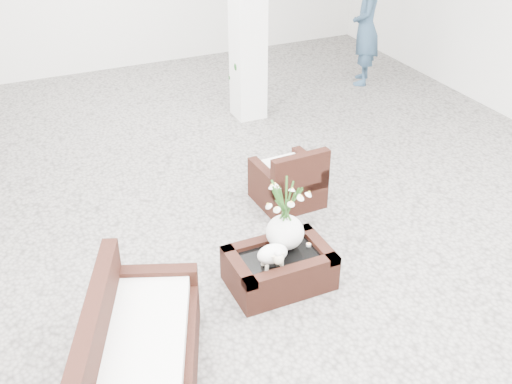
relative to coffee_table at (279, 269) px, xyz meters
name	(u,v)px	position (x,y,z in m)	size (l,w,h in m)	color
ground	(252,240)	(0.05, 0.71, -0.16)	(11.00, 11.00, 0.00)	gray
coffee_table	(279,269)	(0.00, 0.00, 0.00)	(0.90, 0.60, 0.31)	#32160E
sheep_figurine	(272,256)	(-0.12, -0.10, 0.26)	(0.28, 0.23, 0.21)	white
planter_narcissus	(286,209)	(0.10, 0.10, 0.56)	(0.44, 0.44, 0.80)	white
tealight	(309,244)	(0.30, 0.02, 0.17)	(0.04, 0.04, 0.03)	white
armchair	(288,174)	(0.70, 1.22, 0.19)	(0.65, 0.63, 0.70)	#32160E
loveseat	(143,345)	(-1.41, -0.65, 0.25)	(1.51, 0.73, 0.81)	#32160E
topiary	(245,64)	(1.23, 3.57, 0.58)	(0.39, 0.39, 1.48)	#154115
shopper	(366,27)	(3.41, 3.93, 0.73)	(0.64, 0.42, 1.77)	navy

